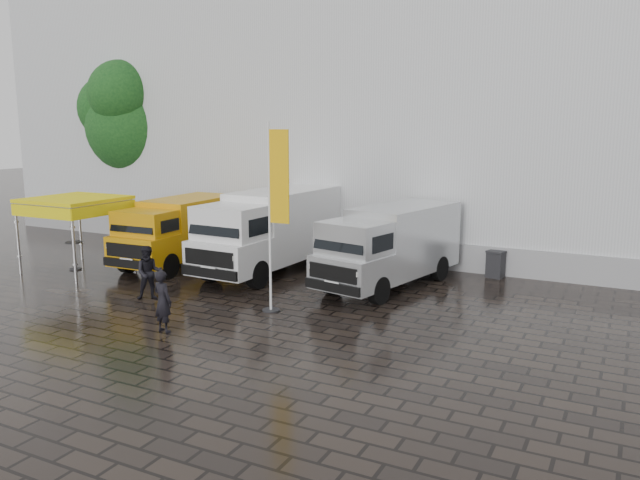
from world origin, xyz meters
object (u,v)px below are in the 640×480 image
object	(u,v)px
cocktail_table	(75,256)
van_white	(269,232)
canopy_tent	(74,203)
wheelie_bin	(496,264)
van_yellow	(178,233)
person_tent	(149,273)
person_front	(163,301)
van_silver	(389,248)
flagpole	(275,207)

from	to	relation	value
cocktail_table	van_white	bearing A→B (deg)	24.19
canopy_tent	wheelie_bin	xyz separation A→B (m)	(13.83, 5.88, -2.02)
van_yellow	wheelie_bin	size ratio (longest dim) A/B	5.73
canopy_tent	person_tent	xyz separation A→B (m)	(5.03, -1.75, -1.67)
van_yellow	cocktail_table	world-z (taller)	van_yellow
person_front	van_silver	bearing A→B (deg)	-105.83
canopy_tent	wheelie_bin	distance (m)	15.16
van_yellow	cocktail_table	distance (m)	3.80
van_silver	person_tent	xyz separation A→B (m)	(-5.95, -4.75, -0.48)
van_silver	person_tent	bearing A→B (deg)	-129.59
van_yellow	van_silver	world-z (taller)	van_silver
canopy_tent	flagpole	xyz separation A→B (m)	(9.13, -1.11, 0.51)
van_yellow	cocktail_table	xyz separation A→B (m)	(-2.95, -2.27, -0.73)
van_yellow	van_white	xyz separation A→B (m)	(3.62, 0.68, 0.20)
canopy_tent	person_tent	bearing A→B (deg)	-19.22
van_yellow	van_white	bearing A→B (deg)	8.93
flagpole	wheelie_bin	bearing A→B (deg)	56.05
canopy_tent	person_tent	size ratio (longest dim) A/B	1.80
van_white	wheelie_bin	size ratio (longest dim) A/B	7.07
van_yellow	cocktail_table	size ratio (longest dim) A/B	5.20
van_silver	wheelie_bin	world-z (taller)	van_silver
van_silver	canopy_tent	size ratio (longest dim) A/B	2.02
van_silver	van_yellow	bearing A→B (deg)	-163.50
van_silver	canopy_tent	world-z (taller)	canopy_tent
van_silver	cocktail_table	bearing A→B (deg)	-153.42
flagpole	person_front	xyz separation A→B (m)	(-1.66, -2.83, -2.20)
cocktail_table	person_tent	size ratio (longest dim) A/B	0.63
person_tent	van_silver	bearing A→B (deg)	-3.83
van_yellow	van_silver	size ratio (longest dim) A/B	0.90
van_white	person_tent	xyz separation A→B (m)	(-1.35, -4.75, -0.62)
van_yellow	person_front	distance (m)	7.84
van_white	flagpole	size ratio (longest dim) A/B	1.25
van_white	van_silver	size ratio (longest dim) A/B	1.11
cocktail_table	flagpole	bearing A→B (deg)	-7.06
van_white	van_silver	xyz separation A→B (m)	(4.59, 0.00, -0.15)
canopy_tent	wheelie_bin	bearing A→B (deg)	23.02
cocktail_table	van_yellow	bearing A→B (deg)	37.60
person_tent	person_front	bearing A→B (deg)	-84.36
van_silver	wheelie_bin	bearing A→B (deg)	56.98
cocktail_table	wheelie_bin	world-z (taller)	cocktail_table
van_white	person_tent	distance (m)	4.98
person_front	person_tent	world-z (taller)	person_tent
flagpole	van_white	bearing A→B (deg)	123.83
person_tent	cocktail_table	bearing A→B (deg)	118.51
canopy_tent	flagpole	distance (m)	9.21
wheelie_bin	person_front	bearing A→B (deg)	-114.43
canopy_tent	flagpole	size ratio (longest dim) A/B	0.56
canopy_tent	van_silver	bearing A→B (deg)	15.29
flagpole	person_front	distance (m)	3.95
van_white	canopy_tent	distance (m)	7.12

